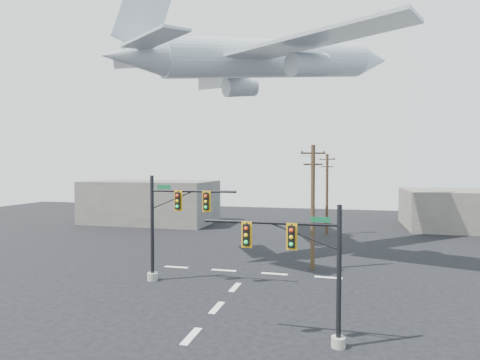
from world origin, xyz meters
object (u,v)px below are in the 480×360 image
(signal_mast_far, at_px, (169,225))
(utility_pole_a, at_px, (313,205))
(utility_pole_b, at_px, (327,193))
(airliner, at_px, (272,60))
(signal_mast_near, at_px, (308,269))

(signal_mast_far, relative_size, utility_pole_a, 0.76)
(signal_mast_far, height_order, utility_pole_b, utility_pole_b)
(utility_pole_b, relative_size, airliner, 0.36)
(signal_mast_near, height_order, signal_mast_far, signal_mast_far)
(signal_mast_near, bearing_deg, utility_pole_a, 93.24)
(signal_mast_far, bearing_deg, airliner, 67.03)
(signal_mast_far, relative_size, airliner, 0.28)
(signal_mast_near, relative_size, signal_mast_far, 0.89)
(signal_mast_near, distance_m, signal_mast_far, 12.77)
(utility_pole_b, bearing_deg, signal_mast_far, -93.64)
(signal_mast_far, distance_m, airliner, 19.50)
(utility_pole_a, height_order, utility_pole_b, utility_pole_a)
(utility_pole_a, bearing_deg, airliner, 103.67)
(utility_pole_b, bearing_deg, utility_pole_a, -71.39)
(signal_mast_far, distance_m, utility_pole_a, 11.24)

